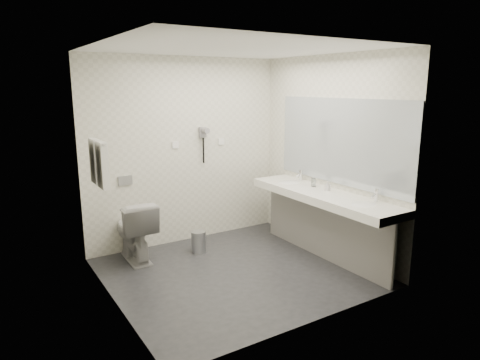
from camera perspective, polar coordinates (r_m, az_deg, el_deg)
floor at (r=5.12m, az=-0.54°, el=-12.07°), size 2.80×2.80×0.00m
ceiling at (r=4.67m, az=-0.61°, el=17.07°), size 2.80×2.80×0.00m
wall_back at (r=5.87m, az=-7.24°, el=3.78°), size 2.80×0.00×2.80m
wall_front at (r=3.72m, az=9.97°, el=-1.31°), size 2.80×0.00×2.80m
wall_left at (r=4.19m, az=-17.10°, el=-0.12°), size 0.00×2.60×2.60m
wall_right at (r=5.59m, az=11.77°, el=3.19°), size 0.00×2.60×2.60m
vanity_counter at (r=5.35m, az=10.91°, el=-2.11°), size 0.55×2.20×0.10m
vanity_panel at (r=5.49m, az=10.92°, el=-6.37°), size 0.03×2.15×0.75m
vanity_post_near at (r=4.85m, az=19.66°, el=-9.42°), size 0.06×0.06×0.75m
vanity_post_far at (r=6.26m, az=4.64°, el=-3.81°), size 0.06×0.06×0.75m
mirror at (r=5.41m, az=13.22°, el=4.96°), size 0.02×2.20×1.05m
basin_near at (r=4.91m, az=16.09°, el=-3.28°), size 0.40×0.31×0.05m
basin_far at (r=5.82m, az=6.58°, el=-0.44°), size 0.40×0.31×0.05m
faucet_near at (r=5.03m, az=17.64°, el=-1.94°), size 0.04×0.04×0.15m
faucet_far at (r=5.92m, az=8.07°, el=0.64°), size 0.04×0.04×0.15m
soap_bottle_a at (r=5.42m, az=11.54°, el=-0.76°), size 0.06×0.06×0.12m
glass_left at (r=5.60m, az=9.76°, el=-0.32°), size 0.08×0.08×0.11m
glass_right at (r=5.63m, az=9.68°, el=-0.27°), size 0.07×0.07×0.11m
toilet at (r=5.48m, az=-13.84°, el=-6.46°), size 0.45×0.77×0.77m
flush_plate at (r=5.61m, az=-14.98°, el=-0.06°), size 0.18×0.02×0.12m
pedal_bin at (r=5.65m, az=-5.53°, el=-8.23°), size 0.23×0.23×0.27m
bin_lid at (r=5.60m, az=-5.56°, el=-6.87°), size 0.19×0.19×0.02m
towel_rail at (r=4.68m, az=-18.53°, el=4.78°), size 0.02×0.62×0.02m
towel_near at (r=4.58m, az=-17.80°, el=1.89°), size 0.07×0.24×0.48m
towel_far at (r=4.85m, az=-18.64°, el=2.38°), size 0.07×0.24×0.48m
dryer_cradle at (r=5.92m, az=-4.98°, el=6.34°), size 0.10×0.04×0.14m
dryer_barrel at (r=5.86m, az=-4.67°, el=6.58°), size 0.08×0.14×0.08m
dryer_cord at (r=5.94m, az=-4.87°, el=3.93°), size 0.02×0.02×0.35m
switch_plate_a at (r=5.78m, az=-8.57°, el=4.62°), size 0.09×0.02×0.09m
switch_plate_b at (r=6.10m, az=-2.51°, el=5.13°), size 0.09×0.02×0.09m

